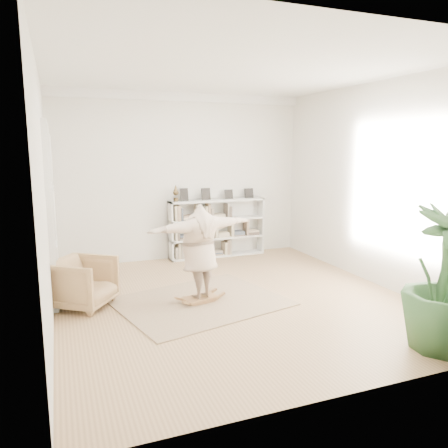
% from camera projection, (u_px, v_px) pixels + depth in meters
% --- Properties ---
extents(floor, '(6.00, 6.00, 0.00)m').
position_uv_depth(floor, '(233.00, 299.00, 7.15)').
color(floor, '#916F4B').
rests_on(floor, ground).
extents(room_shell, '(6.00, 6.00, 6.00)m').
position_uv_depth(room_shell, '(181.00, 97.00, 9.24)').
color(room_shell, silver).
rests_on(room_shell, floor).
extents(doors, '(0.09, 1.78, 2.92)m').
position_uv_depth(doors, '(51.00, 213.00, 7.14)').
color(doors, white).
rests_on(doors, floor).
extents(bookshelf, '(2.20, 0.35, 1.64)m').
position_uv_depth(bookshelf, '(217.00, 229.00, 9.89)').
color(bookshelf, silver).
rests_on(bookshelf, floor).
extents(armchair, '(1.18, 1.17, 0.78)m').
position_uv_depth(armchair, '(83.00, 283.00, 6.75)').
color(armchair, tan).
rests_on(armchair, floor).
extents(rug, '(2.91, 2.54, 0.02)m').
position_uv_depth(rug, '(200.00, 302.00, 7.01)').
color(rug, tan).
rests_on(rug, floor).
extents(rocker_board, '(0.60, 0.44, 0.11)m').
position_uv_depth(rocker_board, '(200.00, 298.00, 7.00)').
color(rocker_board, olive).
rests_on(rocker_board, rug).
extents(person, '(1.91, 0.93, 1.50)m').
position_uv_depth(person, '(200.00, 249.00, 6.86)').
color(person, '#CBB098').
rests_on(person, rocker_board).
extents(houseplant, '(1.28, 1.28, 1.77)m').
position_uv_depth(houseplant, '(445.00, 280.00, 5.25)').
color(houseplant, '#2C5229').
rests_on(houseplant, floor).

